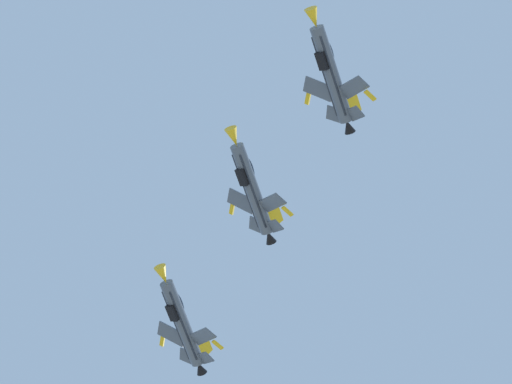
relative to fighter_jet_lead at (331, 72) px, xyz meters
name	(u,v)px	position (x,y,z in m)	size (l,w,h in m)	color
fighter_jet_lead	(331,72)	(0.00, 0.00, 0.00)	(9.87, 14.84, 6.53)	#4C5666
fighter_jet_left_wing	(252,187)	(-17.15, 3.89, 0.97)	(9.82, 14.84, 6.68)	#4C5666
fighter_jet_right_wing	(182,322)	(-35.57, 9.77, -1.51)	(10.06, 14.84, 5.97)	#4C5666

